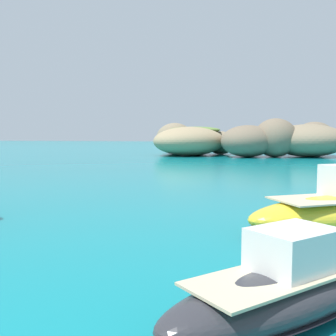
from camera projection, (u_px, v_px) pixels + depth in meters
islet_large at (285, 140)px, 68.26m from camera, size 23.11×17.49×6.61m
islet_small at (192, 141)px, 74.32m from camera, size 18.10×19.81×6.10m
motorboat_charcoal at (284, 290)px, 8.42m from camera, size 5.95×6.09×1.94m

